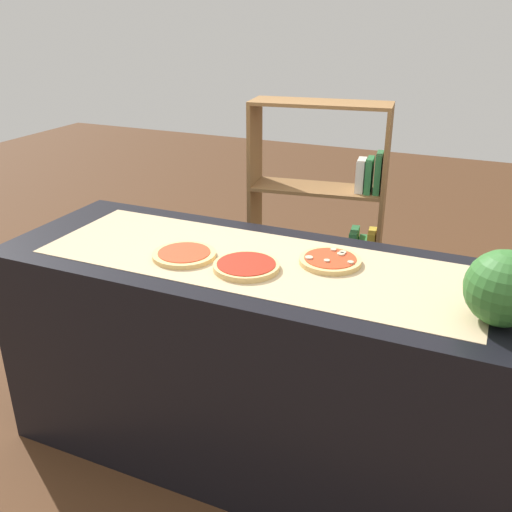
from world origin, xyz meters
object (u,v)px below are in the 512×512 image
(pizza_plain_0, at_px, (184,255))
(watermelon, at_px, (504,288))
(pizza_plain_1, at_px, (246,266))
(pizza_mushroom_2, at_px, (330,261))
(bookshelf, at_px, (330,242))

(pizza_plain_0, height_order, watermelon, watermelon)
(pizza_plain_0, distance_m, pizza_plain_1, 0.27)
(pizza_mushroom_2, xyz_separation_m, watermelon, (0.61, -0.22, 0.11))
(bookshelf, bearing_deg, watermelon, -52.93)
(pizza_plain_0, bearing_deg, pizza_plain_1, -1.27)
(pizza_mushroom_2, bearing_deg, watermelon, -19.62)
(pizza_plain_0, bearing_deg, watermelon, -2.22)
(pizza_plain_1, relative_size, bookshelf, 0.18)
(watermelon, height_order, bookshelf, bookshelf)
(pizza_plain_0, xyz_separation_m, watermelon, (1.15, -0.04, 0.11))
(pizza_plain_0, bearing_deg, pizza_mushroom_2, 17.67)
(pizza_plain_1, relative_size, pizza_mushroom_2, 1.05)
(bookshelf, bearing_deg, pizza_plain_0, -103.51)
(pizza_plain_1, height_order, pizza_mushroom_2, pizza_mushroom_2)
(pizza_plain_1, height_order, watermelon, watermelon)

